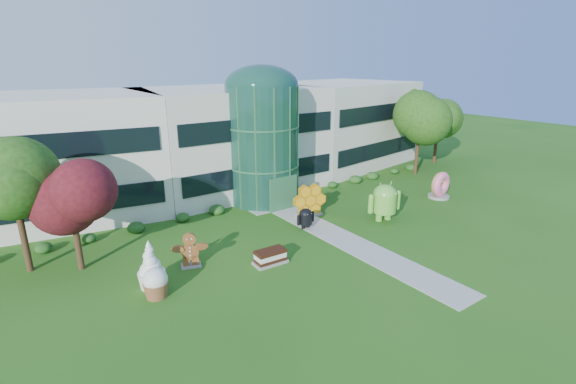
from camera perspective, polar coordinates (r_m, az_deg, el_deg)
ground at (r=27.97m, az=9.94°, el=-7.57°), size 140.00×140.00×0.00m
building at (r=40.63m, az=-7.98°, el=7.38°), size 46.00×15.00×9.30m
atrium at (r=35.45m, az=-3.47°, el=6.43°), size 6.00×6.00×9.80m
walkway at (r=29.26m, az=7.18°, el=-6.21°), size 2.40×20.00×0.04m
tree_red at (r=26.73m, az=-27.22°, el=-3.61°), size 4.00×4.00×6.00m
trees_backdrop at (r=36.43m, az=-4.29°, el=5.59°), size 52.00×8.00×8.40m
android_green at (r=32.45m, az=13.08°, el=-0.99°), size 3.31×2.57×3.34m
android_black at (r=30.35m, az=2.43°, el=-3.41°), size 1.57×1.05×1.78m
donut at (r=39.30m, az=20.05°, el=0.96°), size 2.43×1.35×2.42m
gingerbread at (r=25.51m, az=-13.26°, el=-7.69°), size 2.51×1.64×2.16m
ice_cream_sandwich at (r=25.44m, az=-2.44°, el=-8.84°), size 2.07×1.09×0.91m
honeycomb at (r=32.79m, az=2.97°, el=-1.30°), size 3.06×1.54×2.30m
froyo at (r=23.77m, az=-18.29°, el=-9.38°), size 2.08×2.08×2.71m
cupcake at (r=23.04m, az=-17.66°, el=-11.72°), size 1.51×1.51×1.64m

